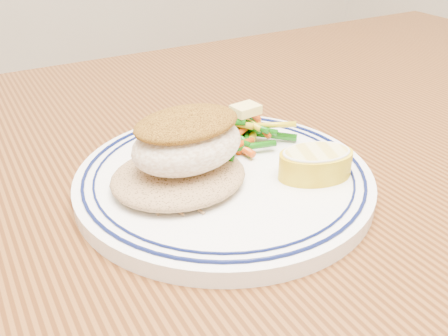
% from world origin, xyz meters
% --- Properties ---
extents(dining_table, '(1.50, 0.90, 0.75)m').
position_xyz_m(dining_table, '(0.00, 0.00, 0.65)').
color(dining_table, '#4A250E').
rests_on(dining_table, ground).
extents(plate, '(0.27, 0.27, 0.02)m').
position_xyz_m(plate, '(0.01, 0.01, 0.76)').
color(plate, white).
rests_on(plate, dining_table).
extents(rice_pilaf, '(0.12, 0.11, 0.02)m').
position_xyz_m(rice_pilaf, '(-0.04, 0.01, 0.78)').
color(rice_pilaf, '#99754C').
rests_on(rice_pilaf, plate).
extents(fish_fillet, '(0.11, 0.08, 0.05)m').
position_xyz_m(fish_fillet, '(-0.03, 0.01, 0.81)').
color(fish_fillet, '#F6E6CB').
rests_on(fish_fillet, rice_pilaf).
extents(vegetable_pile, '(0.11, 0.11, 0.03)m').
position_xyz_m(vegetable_pile, '(0.05, 0.05, 0.78)').
color(vegetable_pile, '#C9430A').
rests_on(vegetable_pile, plate).
extents(butter_pat, '(0.03, 0.02, 0.01)m').
position_xyz_m(butter_pat, '(0.06, 0.06, 0.80)').
color(butter_pat, '#FFE57C').
rests_on(butter_pat, vegetable_pile).
extents(lemon_wedge, '(0.08, 0.08, 0.03)m').
position_xyz_m(lemon_wedge, '(0.07, -0.04, 0.78)').
color(lemon_wedge, gold).
rests_on(lemon_wedge, plate).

